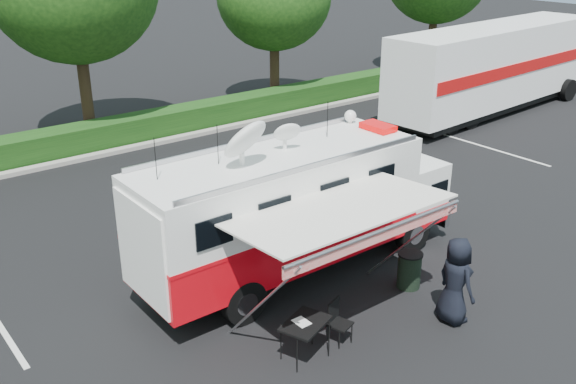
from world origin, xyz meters
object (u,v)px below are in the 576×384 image
at_px(command_truck, 299,207).
at_px(trash_bin, 409,270).
at_px(folding_table, 305,324).
at_px(semi_trailer, 494,67).

relative_size(command_truck, trash_bin, 9.51).
height_order(command_truck, trash_bin, command_truck).
relative_size(folding_table, semi_trailer, 0.09).
bearing_deg(folding_table, command_truck, 53.20).
xyz_separation_m(command_truck, semi_trailer, (15.94, 6.00, 0.31)).
relative_size(folding_table, trash_bin, 1.31).
bearing_deg(semi_trailer, folding_table, -154.08).
bearing_deg(trash_bin, folding_table, -170.84).
xyz_separation_m(command_truck, trash_bin, (1.56, -2.16, -1.26)).
distance_m(command_truck, trash_bin, 2.94).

